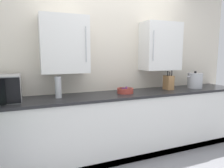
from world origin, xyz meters
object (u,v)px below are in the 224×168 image
object	(u,v)px
knife_block	(168,82)
stock_pot	(195,80)
thermos_flask	(58,87)
fruit_bowl	(125,90)

from	to	relation	value
knife_block	stock_pot	distance (m)	0.51
knife_block	stock_pot	world-z (taller)	knife_block
thermos_flask	stock_pot	bearing A→B (deg)	-0.86
fruit_bowl	stock_pot	xyz separation A→B (m)	(1.27, -0.02, 0.08)
thermos_flask	knife_block	xyz separation A→B (m)	(1.70, 0.00, -0.03)
knife_block	thermos_flask	bearing A→B (deg)	-179.93
fruit_bowl	stock_pot	distance (m)	1.27
thermos_flask	fruit_bowl	size ratio (longest dim) A/B	1.18
fruit_bowl	knife_block	bearing A→B (deg)	1.49
thermos_flask	stock_pot	world-z (taller)	stock_pot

